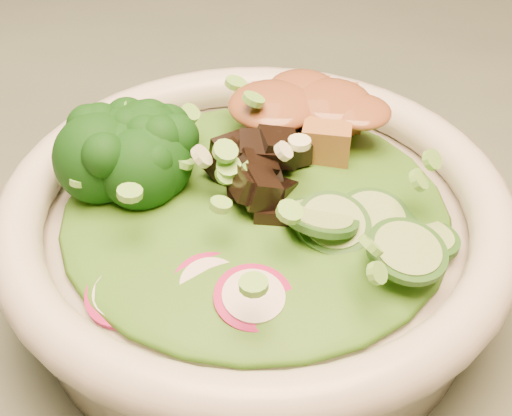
# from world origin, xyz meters

# --- Properties ---
(salad_bowl) EXTENTS (0.29, 0.29, 0.08)m
(salad_bowl) POSITION_xyz_m (0.20, -0.03, 0.79)
(salad_bowl) COLOR beige
(salad_bowl) RESTS_ON dining_table
(lettuce_bed) EXTENTS (0.22, 0.22, 0.03)m
(lettuce_bed) POSITION_xyz_m (0.20, -0.03, 0.81)
(lettuce_bed) COLOR #2A5F14
(lettuce_bed) RESTS_ON salad_bowl
(broccoli_florets) EXTENTS (0.10, 0.09, 0.05)m
(broccoli_florets) POSITION_xyz_m (0.14, -0.02, 0.83)
(broccoli_florets) COLOR black
(broccoli_florets) RESTS_ON salad_bowl
(radish_slices) EXTENTS (0.12, 0.07, 0.02)m
(radish_slices) POSITION_xyz_m (0.18, -0.10, 0.82)
(radish_slices) COLOR #920B46
(radish_slices) RESTS_ON salad_bowl
(cucumber_slices) EXTENTS (0.09, 0.09, 0.04)m
(cucumber_slices) POSITION_xyz_m (0.26, -0.06, 0.83)
(cucumber_slices) COLOR #87C26B
(cucumber_slices) RESTS_ON salad_bowl
(mushroom_heap) EXTENTS (0.09, 0.09, 0.04)m
(mushroom_heap) POSITION_xyz_m (0.20, -0.02, 0.83)
(mushroom_heap) COLOR black
(mushroom_heap) RESTS_ON salad_bowl
(tofu_cubes) EXTENTS (0.11, 0.09, 0.04)m
(tofu_cubes) POSITION_xyz_m (0.22, 0.03, 0.83)
(tofu_cubes) COLOR olive
(tofu_cubes) RESTS_ON salad_bowl
(peanut_sauce) EXTENTS (0.07, 0.06, 0.02)m
(peanut_sauce) POSITION_xyz_m (0.22, 0.03, 0.84)
(peanut_sauce) COLOR brown
(peanut_sauce) RESTS_ON tofu_cubes
(scallion_garnish) EXTENTS (0.20, 0.20, 0.03)m
(scallion_garnish) POSITION_xyz_m (0.20, -0.03, 0.84)
(scallion_garnish) COLOR #6DC043
(scallion_garnish) RESTS_ON salad_bowl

